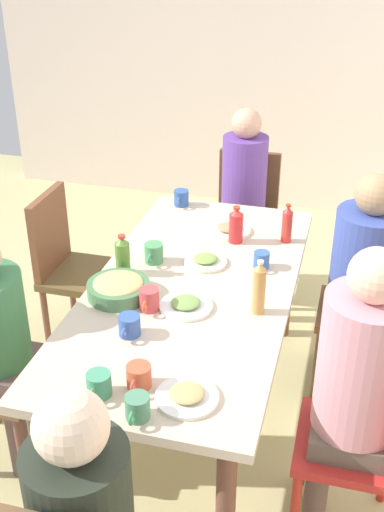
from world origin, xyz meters
TOP-DOWN VIEW (x-y plane):
  - ground_plane at (0.00, 0.00)m, footprint 6.37×6.37m
  - wall_left at (-2.71, 0.00)m, footprint 0.12×4.64m
  - dining_table at (0.00, 0.00)m, footprint 1.83×0.88m
  - chair_0 at (-0.46, -0.82)m, footprint 0.40×0.40m
  - chair_1 at (-1.29, 0.00)m, footprint 0.40×0.40m
  - person_1 at (-1.20, 0.00)m, footprint 0.30×0.30m
  - chair_2 at (0.46, 0.82)m, footprint 0.40×0.40m
  - person_2 at (0.46, 0.73)m, footprint 0.32×0.32m
  - chair_4 at (-0.46, 0.82)m, footprint 0.40×0.40m
  - person_4 at (-0.46, 0.73)m, footprint 0.33×0.33m
  - plate_0 at (0.72, 0.17)m, footprint 0.22×0.22m
  - plate_1 at (-0.21, 0.01)m, footprint 0.20×0.20m
  - plate_2 at (0.17, 0.02)m, footprint 0.22×0.22m
  - plate_3 at (-0.56, 0.04)m, footprint 0.22×0.22m
  - bowl_0 at (0.16, -0.28)m, footprint 0.27×0.27m
  - cup_0 at (-0.82, -0.28)m, footprint 0.12×0.08m
  - cup_1 at (0.42, -0.14)m, footprint 0.12×0.09m
  - cup_2 at (0.84, 0.04)m, footprint 0.12×0.08m
  - cup_3 at (0.70, -0.01)m, footprint 0.12×0.09m
  - cup_4 at (-0.24, 0.27)m, footprint 0.11×0.07m
  - cup_5 at (0.23, -0.12)m, footprint 0.12×0.08m
  - cup_6 at (0.77, -0.12)m, footprint 0.12×0.09m
  - cup_7 at (-0.16, -0.23)m, footprint 0.12×0.09m
  - bottle_0 at (-0.53, 0.34)m, footprint 0.05×0.05m
  - bottle_1 at (0.13, 0.31)m, footprint 0.05×0.05m
  - bottle_2 at (-0.47, 0.10)m, footprint 0.07×0.07m
  - bottle_3 at (-0.03, -0.33)m, footprint 0.07×0.07m

SIDE VIEW (x-z plane):
  - ground_plane at x=0.00m, z-range 0.00..0.00m
  - chair_0 at x=-0.46m, z-range 0.06..0.96m
  - chair_1 at x=-1.29m, z-range 0.06..0.96m
  - chair_2 at x=0.46m, z-range 0.06..0.96m
  - chair_4 at x=-0.46m, z-range 0.06..0.96m
  - dining_table at x=0.00m, z-range 0.29..1.04m
  - person_1 at x=-1.20m, z-range 0.10..1.32m
  - person_4 at x=-0.46m, z-range 0.13..1.30m
  - person_2 at x=0.46m, z-range 0.12..1.39m
  - plate_3 at x=-0.56m, z-range 0.75..0.79m
  - plate_0 at x=0.72m, z-range 0.75..0.79m
  - plate_1 at x=-0.21m, z-range 0.75..0.79m
  - plate_2 at x=0.17m, z-range 0.75..0.79m
  - cup_4 at x=-0.24m, z-range 0.75..0.83m
  - bowl_0 at x=0.16m, z-range 0.75..0.84m
  - cup_1 at x=0.42m, z-range 0.75..0.84m
  - cup_3 at x=0.70m, z-range 0.75..0.84m
  - cup_2 at x=0.84m, z-range 0.75..0.84m
  - cup_6 at x=0.77m, z-range 0.75..0.84m
  - cup_0 at x=-0.82m, z-range 0.75..0.84m
  - cup_7 at x=-0.16m, z-range 0.75..0.85m
  - cup_5 at x=0.23m, z-range 0.75..0.85m
  - bottle_2 at x=-0.47m, z-range 0.75..0.94m
  - bottle_3 at x=-0.03m, z-range 0.75..0.94m
  - bottle_0 at x=-0.53m, z-range 0.75..0.95m
  - bottle_1 at x=0.13m, z-range 0.75..0.99m
  - wall_left at x=-2.71m, z-range 0.00..2.60m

